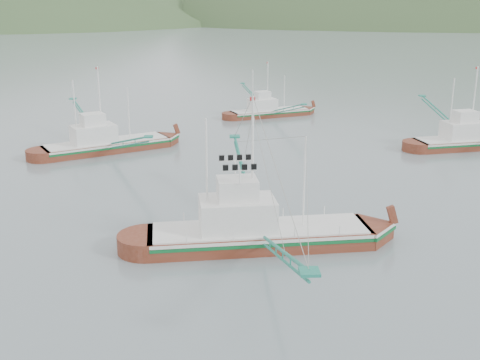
{
  "coord_description": "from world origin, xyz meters",
  "views": [
    {
      "loc": [
        -2.02,
        -39.6,
        17.18
      ],
      "look_at": [
        0.0,
        6.0,
        3.2
      ],
      "focal_mm": 45.0,
      "sensor_mm": 36.0,
      "label": 1
    }
  ],
  "objects_px": {
    "bg_boat_left": "(105,133)",
    "bg_boat_far": "(269,105)",
    "main_boat": "(256,224)",
    "bg_boat_right": "(473,134)"
  },
  "relations": [
    {
      "from": "bg_boat_left",
      "to": "bg_boat_right",
      "type": "bearing_deg",
      "value": -28.21
    },
    {
      "from": "bg_boat_left",
      "to": "bg_boat_far",
      "type": "bearing_deg",
      "value": 16.41
    },
    {
      "from": "main_boat",
      "to": "bg_boat_far",
      "type": "xyz_separation_m",
      "value": [
        5.36,
        48.45,
        0.03
      ]
    },
    {
      "from": "bg_boat_far",
      "to": "bg_boat_right",
      "type": "height_order",
      "value": "bg_boat_right"
    },
    {
      "from": "main_boat",
      "to": "bg_boat_right",
      "type": "distance_m",
      "value": 39.26
    },
    {
      "from": "main_boat",
      "to": "bg_boat_right",
      "type": "bearing_deg",
      "value": 40.5
    },
    {
      "from": "main_boat",
      "to": "bg_boat_left",
      "type": "relative_size",
      "value": 1.19
    },
    {
      "from": "bg_boat_left",
      "to": "main_boat",
      "type": "bearing_deg",
      "value": -89.37
    },
    {
      "from": "bg_boat_left",
      "to": "bg_boat_far",
      "type": "xyz_separation_m",
      "value": [
        20.73,
        20.35,
        -0.48
      ]
    },
    {
      "from": "bg_boat_left",
      "to": "bg_boat_far",
      "type": "relative_size",
      "value": 1.16
    }
  ]
}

